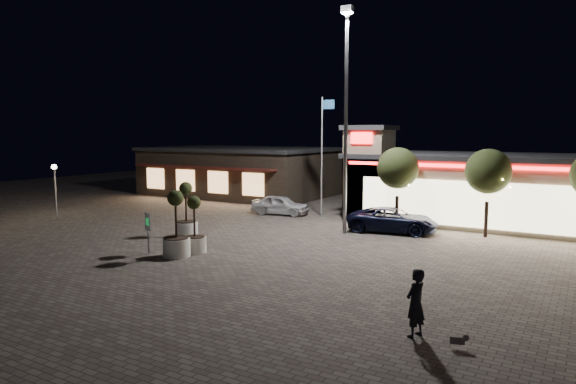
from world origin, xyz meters
The scene contains 16 objects.
ground centered at (0.00, 0.00, 0.00)m, with size 90.00×90.00×0.00m, color #695F55.
retail_building centered at (9.51, 15.82, 2.21)m, with size 20.40×8.40×6.10m.
restaurant_building centered at (-14.00, 19.97, 2.16)m, with size 16.40×11.00×4.30m.
floodlight_pole centered at (2.00, 8.00, 7.02)m, with size 0.60×0.40×12.38m.
flagpole centered at (-1.90, 13.00, 4.74)m, with size 0.95×0.10×8.00m.
lamp_post_west centered at (-18.00, 4.00, 2.46)m, with size 0.36×0.36×3.48m.
string_tree_a centered at (4.00, 11.00, 3.56)m, with size 2.42×2.42×4.79m.
string_tree_b centered at (9.00, 11.00, 3.56)m, with size 2.42×2.42×4.79m.
pickup_truck centered at (4.19, 9.76, 0.70)m, with size 2.32×5.03×1.40m, color black.
white_sedan centered at (-4.59, 11.84, 0.68)m, with size 1.61×3.99×1.36m, color silver.
pedestrian centered at (9.80, -4.45, 0.96)m, with size 0.70×0.46×1.92m, color black.
dog centered at (11.06, -4.64, 0.26)m, with size 0.49×0.28×0.26m.
planter_left centered at (-4.98, 2.75, 0.93)m, with size 1.22×1.22×3.01m.
planter_mid centered at (-2.35, -0.86, 0.94)m, with size 1.24×1.24×3.06m.
planter_right centered at (-2.15, 0.16, 0.83)m, with size 1.10×1.10×2.70m.
valet_sign centered at (-3.79, -1.19, 1.36)m, with size 0.61×0.32×1.95m.
Camera 1 is at (13.76, -18.00, 5.62)m, focal length 32.00 mm.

